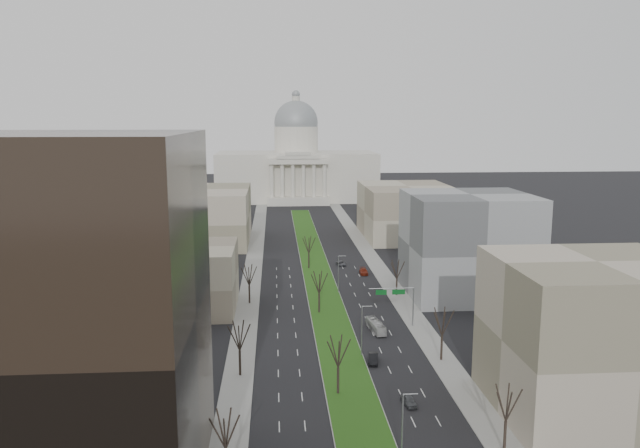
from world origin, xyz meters
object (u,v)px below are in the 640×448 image
car_grey_near (409,400)px  car_black (373,358)px  box_van (376,326)px  car_grey_far (341,263)px  car_red (364,271)px

car_grey_near → car_black: size_ratio=0.86×
car_grey_near → box_van: (0.29, 31.81, 0.44)m
car_grey_near → car_grey_far: 87.53m
car_grey_near → car_black: bearing=92.7°
car_grey_near → car_red: size_ratio=0.78×
car_grey_near → car_grey_far: car_grey_near is taller
car_red → box_van: 45.49m
car_black → car_grey_far: size_ratio=1.05×
car_red → box_van: bearing=-93.2°
car_black → box_van: (2.99, 15.66, 0.36)m
car_grey_far → box_van: bearing=-98.1°
car_black → car_red: bearing=92.5°
car_grey_far → car_red: bearing=-73.3°
car_grey_far → box_van: (0.92, -55.72, 0.51)m
car_grey_far → box_van: size_ratio=0.55×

